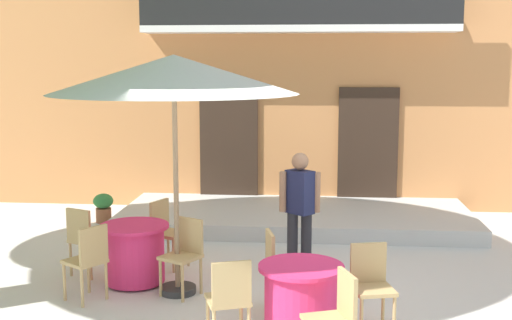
% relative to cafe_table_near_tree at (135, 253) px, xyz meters
% --- Properties ---
extents(ground_plane, '(120.00, 120.00, 0.00)m').
position_rel_cafe_table_near_tree_xyz_m(ground_plane, '(1.65, -0.54, -0.39)').
color(ground_plane, silver).
extents(building_facade, '(13.00, 5.09, 7.50)m').
position_rel_cafe_table_near_tree_xyz_m(building_facade, '(1.91, 6.45, 3.36)').
color(building_facade, '#CC844C').
rests_on(building_facade, ground).
extents(entrance_step_platform, '(5.95, 2.44, 0.25)m').
position_rel_cafe_table_near_tree_xyz_m(entrance_step_platform, '(1.91, 3.24, -0.27)').
color(entrance_step_platform, silver).
rests_on(entrance_step_platform, ground).
extents(cafe_table_near_tree, '(0.86, 0.86, 0.76)m').
position_rel_cafe_table_near_tree_xyz_m(cafe_table_near_tree, '(0.00, 0.00, 0.00)').
color(cafe_table_near_tree, '#E52D66').
rests_on(cafe_table_near_tree, ground).
extents(cafe_chair_near_tree_0, '(0.53, 0.53, 0.91)m').
position_rel_cafe_table_near_tree_xyz_m(cafe_chair_near_tree_0, '(0.23, 0.72, 0.14)').
color(cafe_chair_near_tree_0, tan).
rests_on(cafe_chair_near_tree_0, ground).
extents(cafe_chair_near_tree_1, '(0.52, 0.52, 0.91)m').
position_rel_cafe_table_near_tree_xyz_m(cafe_chair_near_tree_1, '(-0.72, 0.22, 0.14)').
color(cafe_chair_near_tree_1, tan).
rests_on(cafe_chair_near_tree_1, ground).
extents(cafe_chair_near_tree_2, '(0.56, 0.56, 0.91)m').
position_rel_cafe_table_near_tree_xyz_m(cafe_chair_near_tree_2, '(-0.36, -0.66, 0.14)').
color(cafe_chair_near_tree_2, tan).
rests_on(cafe_chair_near_tree_2, ground).
extents(cafe_chair_near_tree_3, '(0.54, 0.54, 0.91)m').
position_rel_cafe_table_near_tree_xyz_m(cafe_chair_near_tree_3, '(0.69, -0.29, 0.14)').
color(cafe_chair_near_tree_3, tan).
rests_on(cafe_chair_near_tree_3, ground).
extents(cafe_table_middle, '(0.86, 0.86, 0.76)m').
position_rel_cafe_table_near_tree_xyz_m(cafe_table_middle, '(2.11, -1.46, 0.00)').
color(cafe_table_middle, '#E52D66').
rests_on(cafe_table_middle, ground).
extents(cafe_chair_middle_0, '(0.51, 0.51, 0.91)m').
position_rel_cafe_table_near_tree_xyz_m(cafe_chair_middle_0, '(2.44, -2.14, 0.14)').
color(cafe_chair_middle_0, tan).
rests_on(cafe_chair_middle_0, ground).
extents(cafe_chair_middle_1, '(0.48, 0.48, 0.91)m').
position_rel_cafe_table_near_tree_xyz_m(cafe_chair_middle_1, '(2.82, -1.22, 0.14)').
color(cafe_chair_middle_1, tan).
rests_on(cafe_chair_middle_1, ground).
extents(cafe_chair_middle_2, '(0.49, 0.49, 0.91)m').
position_rel_cafe_table_near_tree_xyz_m(cafe_chair_middle_2, '(1.85, -0.75, 0.14)').
color(cafe_chair_middle_2, tan).
rests_on(cafe_chair_middle_2, ground).
extents(cafe_chair_middle_3, '(0.51, 0.51, 0.91)m').
position_rel_cafe_table_near_tree_xyz_m(cafe_chair_middle_3, '(1.43, -1.78, 0.14)').
color(cafe_chair_middle_3, tan).
rests_on(cafe_chair_middle_3, ground).
extents(cafe_umbrella, '(2.90, 2.90, 2.85)m').
position_rel_cafe_table_near_tree_xyz_m(cafe_umbrella, '(0.60, -0.29, 2.22)').
color(cafe_umbrella, '#997A56').
rests_on(cafe_umbrella, ground).
extents(ground_planter_left, '(0.35, 0.35, 0.51)m').
position_rel_cafe_table_near_tree_xyz_m(ground_planter_left, '(-1.41, 3.06, -0.11)').
color(ground_planter_left, '#995638').
rests_on(ground_planter_left, ground).
extents(pedestrian_mid_plaza, '(0.53, 0.39, 1.62)m').
position_rel_cafe_table_near_tree_xyz_m(pedestrian_mid_plaza, '(2.05, 0.54, 0.52)').
color(pedestrian_mid_plaza, '#232328').
rests_on(pedestrian_mid_plaza, ground).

